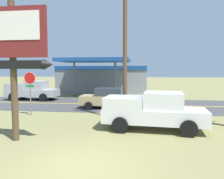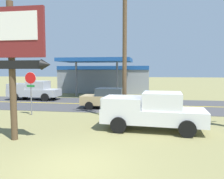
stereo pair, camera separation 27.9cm
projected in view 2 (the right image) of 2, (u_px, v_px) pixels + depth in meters
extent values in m
plane|color=olive|center=(74.00, 167.00, 7.28)|extent=(180.00, 180.00, 0.00)
cube|color=#3D3D3F|center=(121.00, 105.00, 20.07)|extent=(140.00, 8.00, 0.02)
cube|color=gold|center=(121.00, 105.00, 20.07)|extent=(126.00, 0.20, 0.01)
cylinder|color=brown|center=(12.00, 72.00, 9.84)|extent=(0.28, 0.28, 6.01)
cube|color=maroon|center=(8.00, 33.00, 9.52)|extent=(3.25, 0.16, 2.09)
cube|color=white|center=(7.00, 26.00, 9.41)|extent=(2.73, 0.03, 1.17)
cube|color=black|center=(9.00, 65.00, 9.64)|extent=(2.92, 0.12, 0.36)
cone|color=black|center=(46.00, 65.00, 9.38)|extent=(0.40, 0.44, 0.44)
cylinder|color=slate|center=(31.00, 99.00, 15.53)|extent=(0.08, 0.08, 2.20)
cylinder|color=red|center=(30.00, 78.00, 15.37)|extent=(0.76, 0.03, 0.76)
cylinder|color=white|center=(31.00, 78.00, 15.39)|extent=(0.80, 0.01, 0.80)
cube|color=#19722D|center=(31.00, 86.00, 15.42)|extent=(0.56, 0.03, 0.14)
cylinder|color=brown|center=(125.00, 43.00, 13.58)|extent=(0.26, 0.26, 9.45)
cube|color=gray|center=(106.00, 79.00, 31.98)|extent=(12.00, 6.00, 3.60)
cube|color=#19478C|center=(101.00, 68.00, 28.84)|extent=(12.00, 0.12, 0.50)
cube|color=#19478C|center=(96.00, 60.00, 25.86)|extent=(8.00, 5.00, 0.40)
cylinder|color=slate|center=(76.00, 78.00, 26.41)|extent=(0.24, 0.24, 4.20)
cylinder|color=slate|center=(117.00, 79.00, 25.68)|extent=(0.24, 0.24, 4.20)
cube|color=silver|center=(153.00, 115.00, 11.67)|extent=(5.34, 2.35, 0.72)
cube|color=silver|center=(162.00, 101.00, 11.49)|extent=(2.03, 1.94, 0.84)
cube|color=#28333D|center=(180.00, 101.00, 11.29)|extent=(0.23, 1.66, 0.71)
cube|color=silver|center=(127.00, 100.00, 12.85)|extent=(1.95, 0.27, 0.56)
cube|color=silver|center=(121.00, 105.00, 11.07)|extent=(1.95, 0.27, 0.56)
cube|color=silver|center=(106.00, 102.00, 12.18)|extent=(0.26, 1.88, 0.56)
cylinder|color=black|center=(184.00, 120.00, 12.28)|extent=(0.82, 0.34, 0.80)
cylinder|color=black|center=(187.00, 129.00, 10.38)|extent=(0.82, 0.34, 0.80)
cylinder|color=black|center=(125.00, 117.00, 13.02)|extent=(0.82, 0.34, 0.80)
cylinder|color=black|center=(119.00, 125.00, 11.12)|extent=(0.82, 0.34, 0.80)
cube|color=#A8AAAF|center=(34.00, 93.00, 23.39)|extent=(5.20, 1.96, 0.72)
cube|color=#A8AAAF|center=(38.00, 85.00, 23.25)|extent=(1.90, 1.80, 0.84)
cube|color=#28333D|center=(47.00, 85.00, 23.12)|extent=(0.10, 1.66, 0.71)
cube|color=#A8AAAF|center=(25.00, 86.00, 24.48)|extent=(1.95, 0.12, 0.56)
cube|color=#A8AAAF|center=(16.00, 87.00, 22.66)|extent=(1.95, 0.12, 0.56)
cube|color=#A8AAAF|center=(12.00, 86.00, 23.72)|extent=(0.12, 1.88, 0.56)
cylinder|color=black|center=(53.00, 95.00, 24.14)|extent=(0.80, 0.28, 0.80)
cylinder|color=black|center=(45.00, 97.00, 22.21)|extent=(0.80, 0.28, 0.80)
cylinder|color=black|center=(25.00, 95.00, 24.64)|extent=(0.80, 0.28, 0.80)
cylinder|color=black|center=(15.00, 97.00, 22.71)|extent=(0.80, 0.28, 0.80)
cube|color=tan|center=(108.00, 100.00, 18.17)|extent=(4.20, 1.76, 0.72)
cube|color=#2D3842|center=(110.00, 92.00, 18.09)|extent=(2.10, 1.56, 0.60)
cylinder|color=black|center=(89.00, 106.00, 17.54)|extent=(0.64, 0.24, 0.64)
cylinder|color=black|center=(94.00, 103.00, 19.27)|extent=(0.64, 0.24, 0.64)
cylinder|color=black|center=(123.00, 107.00, 17.14)|extent=(0.64, 0.24, 0.64)
cylinder|color=black|center=(125.00, 103.00, 18.87)|extent=(0.64, 0.24, 0.64)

